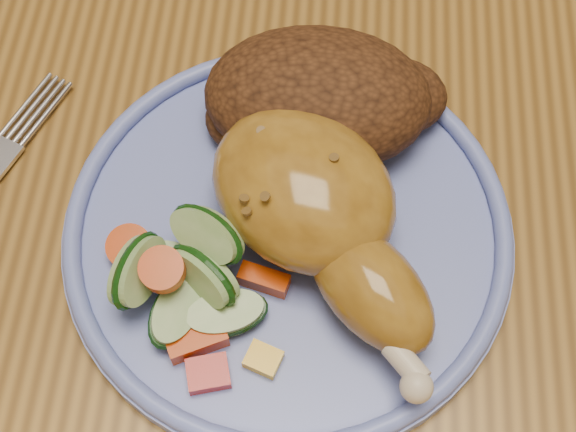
% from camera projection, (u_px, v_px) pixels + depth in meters
% --- Properties ---
extents(ground, '(4.00, 4.00, 0.00)m').
position_uv_depth(ground, '(311.00, 381.00, 1.17)').
color(ground, brown).
rests_on(ground, ground).
extents(dining_table, '(0.90, 1.40, 0.75)m').
position_uv_depth(dining_table, '(335.00, 126.00, 0.58)').
color(dining_table, brown).
rests_on(dining_table, ground).
extents(plate, '(0.24, 0.24, 0.01)m').
position_uv_depth(plate, '(288.00, 234.00, 0.44)').
color(plate, '#6475CA').
rests_on(plate, dining_table).
extents(plate_rim, '(0.24, 0.24, 0.01)m').
position_uv_depth(plate_rim, '(288.00, 225.00, 0.43)').
color(plate_rim, '#6475CA').
rests_on(plate_rim, plate).
extents(chicken_leg, '(0.15, 0.17, 0.06)m').
position_uv_depth(chicken_leg, '(319.00, 212.00, 0.41)').
color(chicken_leg, '#A07021').
rests_on(chicken_leg, plate).
extents(rice_pilaf, '(0.14, 0.09, 0.06)m').
position_uv_depth(rice_pilaf, '(322.00, 99.00, 0.45)').
color(rice_pilaf, '#462511').
rests_on(rice_pilaf, plate).
extents(vegetable_pile, '(0.10, 0.10, 0.05)m').
position_uv_depth(vegetable_pile, '(184.00, 281.00, 0.40)').
color(vegetable_pile, '#A50A05').
rests_on(vegetable_pile, plate).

